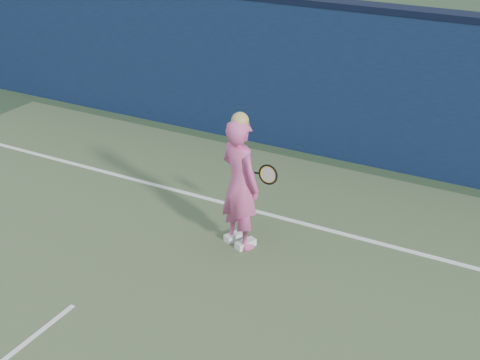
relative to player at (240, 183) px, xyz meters
The scene contains 4 objects.
ground 3.40m from the player, 108.08° to the right, with size 80.00×80.00×0.00m, color #293E26.
backstop_wall 3.55m from the player, 106.80° to the left, with size 24.00×0.40×2.50m, color #0B1834.
player is the anchor object (origin of this frame).
racket 0.45m from the player, 68.26° to the left, with size 0.51×0.18×0.28m.
Camera 1 is at (4.67, -3.55, 4.66)m, focal length 50.00 mm.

